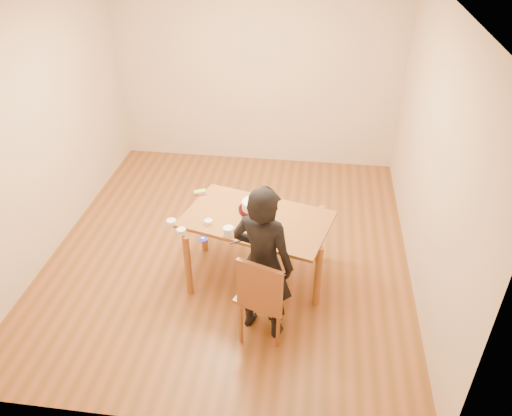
# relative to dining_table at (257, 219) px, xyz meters

# --- Properties ---
(room_shell) EXTENTS (4.00, 4.50, 2.70)m
(room_shell) POSITION_rel_dining_table_xyz_m (-0.36, 0.76, 0.62)
(room_shell) COLOR brown
(room_shell) RESTS_ON ground
(dining_table) EXTENTS (1.60, 1.19, 0.04)m
(dining_table) POSITION_rel_dining_table_xyz_m (0.00, 0.00, 0.00)
(dining_table) COLOR brown
(dining_table) RESTS_ON floor
(dining_chair) EXTENTS (0.50, 0.50, 0.04)m
(dining_chair) POSITION_rel_dining_table_xyz_m (0.15, -0.77, -0.28)
(dining_chair) COLOR brown
(dining_chair) RESTS_ON floor
(cake_plate) EXTENTS (0.32, 0.32, 0.02)m
(cake_plate) POSITION_rel_dining_table_xyz_m (-0.05, 0.13, 0.03)
(cake_plate) COLOR red
(cake_plate) RESTS_ON dining_table
(cake) EXTENTS (0.24, 0.24, 0.08)m
(cake) POSITION_rel_dining_table_xyz_m (-0.05, 0.13, 0.08)
(cake) COLOR white
(cake) RESTS_ON cake_plate
(frosting_dome) EXTENTS (0.24, 0.24, 0.03)m
(frosting_dome) POSITION_rel_dining_table_xyz_m (-0.05, 0.13, 0.13)
(frosting_dome) COLOR white
(frosting_dome) RESTS_ON cake
(frosting_tub) EXTENTS (0.10, 0.10, 0.09)m
(frosting_tub) POSITION_rel_dining_table_xyz_m (-0.23, -0.32, 0.06)
(frosting_tub) COLOR white
(frosting_tub) RESTS_ON dining_table
(frosting_lid) EXTENTS (0.09, 0.09, 0.01)m
(frosting_lid) POSITION_rel_dining_table_xyz_m (-0.45, -0.42, 0.02)
(frosting_lid) COLOR #1A1AAB
(frosting_lid) RESTS_ON dining_table
(frosting_dollop) EXTENTS (0.04, 0.04, 0.02)m
(frosting_dollop) POSITION_rel_dining_table_xyz_m (-0.45, -0.42, 0.03)
(frosting_dollop) COLOR white
(frosting_dollop) RESTS_ON frosting_lid
(ramekin_green) EXTENTS (0.09, 0.09, 0.04)m
(ramekin_green) POSITION_rel_dining_table_xyz_m (-0.68, -0.34, 0.04)
(ramekin_green) COLOR white
(ramekin_green) RESTS_ON dining_table
(ramekin_yellow) EXTENTS (0.08, 0.08, 0.04)m
(ramekin_yellow) POSITION_rel_dining_table_xyz_m (-0.46, -0.16, 0.04)
(ramekin_yellow) COLOR white
(ramekin_yellow) RESTS_ON dining_table
(ramekin_multi) EXTENTS (0.09, 0.09, 0.04)m
(ramekin_multi) POSITION_rel_dining_table_xyz_m (-0.82, -0.21, 0.04)
(ramekin_multi) COLOR white
(ramekin_multi) RESTS_ON dining_table
(candy_box_pink) EXTENTS (0.14, 0.10, 0.02)m
(candy_box_pink) POSITION_rel_dining_table_xyz_m (-0.66, 0.37, 0.03)
(candy_box_pink) COLOR #F038AB
(candy_box_pink) RESTS_ON dining_table
(candy_box_green) EXTENTS (0.14, 0.12, 0.02)m
(candy_box_green) POSITION_rel_dining_table_xyz_m (-0.66, 0.37, 0.05)
(candy_box_green) COLOR green
(candy_box_green) RESTS_ON candy_box_pink
(spatula) EXTENTS (0.15, 0.11, 0.01)m
(spatula) POSITION_rel_dining_table_xyz_m (-0.12, -0.41, 0.02)
(spatula) COLOR black
(spatula) RESTS_ON dining_table
(person) EXTENTS (0.65, 0.53, 1.56)m
(person) POSITION_rel_dining_table_xyz_m (0.15, -0.73, 0.05)
(person) COLOR black
(person) RESTS_ON floor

